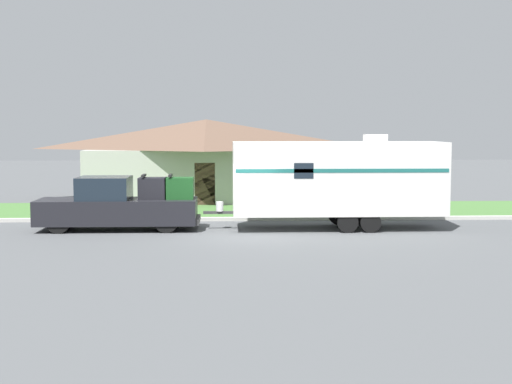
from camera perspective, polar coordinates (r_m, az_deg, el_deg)
The scene contains 7 objects.
ground_plane at distance 25.58m, azimuth -1.12°, elevation -3.39°, with size 120.00×120.00×0.00m, color #515456.
curb_strip at distance 29.29m, azimuth -1.30°, elevation -2.17°, with size 80.00×0.30×0.14m.
lawn_strip at distance 32.92m, azimuth -1.43°, elevation -1.46°, with size 80.00×7.00×0.03m.
house_across_street at distance 38.27m, azimuth -3.98°, elevation 2.74°, with size 13.05×7.17×4.26m.
pickup_truck at distance 27.03m, azimuth -10.86°, elevation -1.06°, with size 6.01×2.02×2.07m.
travel_trailer at distance 26.99m, azimuth 6.55°, elevation 1.12°, with size 8.99×2.50×3.56m.
mailbox at distance 30.37m, azimuth 7.73°, elevation -0.08°, with size 0.48×0.20×1.38m.
Camera 1 is at (-0.60, -25.30, 3.78)m, focal length 50.00 mm.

